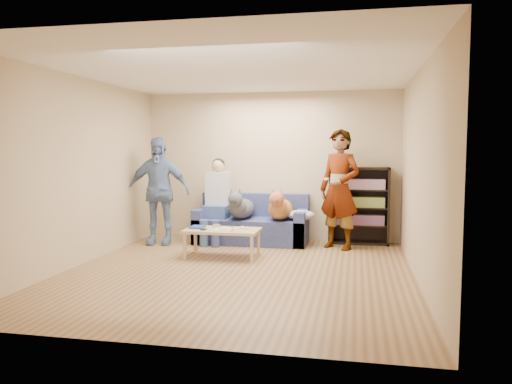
% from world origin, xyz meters
% --- Properties ---
extents(ground, '(5.00, 5.00, 0.00)m').
position_xyz_m(ground, '(0.00, 0.00, 0.00)').
color(ground, brown).
rests_on(ground, ground).
extents(ceiling, '(5.00, 5.00, 0.00)m').
position_xyz_m(ceiling, '(0.00, 0.00, 2.60)').
color(ceiling, white).
rests_on(ceiling, ground).
extents(wall_back, '(4.50, 0.00, 4.50)m').
position_xyz_m(wall_back, '(0.00, 2.50, 1.30)').
color(wall_back, tan).
rests_on(wall_back, ground).
extents(wall_front, '(4.50, 0.00, 4.50)m').
position_xyz_m(wall_front, '(0.00, -2.50, 1.30)').
color(wall_front, tan).
rests_on(wall_front, ground).
extents(wall_left, '(0.00, 5.00, 5.00)m').
position_xyz_m(wall_left, '(-2.25, 0.00, 1.30)').
color(wall_left, tan).
rests_on(wall_left, ground).
extents(wall_right, '(0.00, 5.00, 5.00)m').
position_xyz_m(wall_right, '(2.25, 0.00, 1.30)').
color(wall_right, tan).
rests_on(wall_right, ground).
extents(blanket, '(0.47, 0.40, 0.16)m').
position_xyz_m(blanket, '(0.60, 1.98, 0.51)').
color(blanket, '#B3B2B7').
rests_on(blanket, sofa).
extents(person_standing_right, '(0.84, 0.75, 1.92)m').
position_xyz_m(person_standing_right, '(1.24, 1.82, 0.96)').
color(person_standing_right, gray).
rests_on(person_standing_right, ground).
extents(person_standing_left, '(1.11, 0.58, 1.81)m').
position_xyz_m(person_standing_left, '(-1.77, 1.63, 0.90)').
color(person_standing_left, '#6F7DB2').
rests_on(person_standing_left, ground).
extents(held_controller, '(0.07, 0.14, 0.03)m').
position_xyz_m(held_controller, '(1.04, 1.62, 1.14)').
color(held_controller, white).
rests_on(held_controller, person_standing_right).
extents(notebook_blue, '(0.20, 0.26, 0.03)m').
position_xyz_m(notebook_blue, '(-0.84, 0.89, 0.43)').
color(notebook_blue, navy).
rests_on(notebook_blue, coffee_table).
extents(papers, '(0.26, 0.20, 0.02)m').
position_xyz_m(papers, '(-0.39, 0.74, 0.43)').
color(papers, white).
rests_on(papers, coffee_table).
extents(magazine, '(0.22, 0.17, 0.01)m').
position_xyz_m(magazine, '(-0.36, 0.76, 0.44)').
color(magazine, '#B5B190').
rests_on(magazine, coffee_table).
extents(camera_silver, '(0.11, 0.06, 0.05)m').
position_xyz_m(camera_silver, '(-0.56, 0.96, 0.45)').
color(camera_silver, silver).
rests_on(camera_silver, coffee_table).
extents(controller_a, '(0.04, 0.13, 0.03)m').
position_xyz_m(controller_a, '(-0.16, 0.94, 0.43)').
color(controller_a, silver).
rests_on(controller_a, coffee_table).
extents(controller_b, '(0.09, 0.06, 0.03)m').
position_xyz_m(controller_b, '(-0.08, 0.86, 0.43)').
color(controller_b, silver).
rests_on(controller_b, coffee_table).
extents(headphone_cup_a, '(0.07, 0.07, 0.02)m').
position_xyz_m(headphone_cup_a, '(-0.24, 0.82, 0.43)').
color(headphone_cup_a, white).
rests_on(headphone_cup_a, coffee_table).
extents(headphone_cup_b, '(0.07, 0.07, 0.02)m').
position_xyz_m(headphone_cup_b, '(-0.24, 0.90, 0.43)').
color(headphone_cup_b, silver).
rests_on(headphone_cup_b, coffee_table).
extents(pen_orange, '(0.13, 0.06, 0.01)m').
position_xyz_m(pen_orange, '(-0.46, 0.68, 0.42)').
color(pen_orange, orange).
rests_on(pen_orange, coffee_table).
extents(pen_black, '(0.13, 0.08, 0.01)m').
position_xyz_m(pen_black, '(-0.32, 1.02, 0.42)').
color(pen_black, black).
rests_on(pen_black, coffee_table).
extents(wallet, '(0.07, 0.12, 0.02)m').
position_xyz_m(wallet, '(-0.69, 0.72, 0.43)').
color(wallet, black).
rests_on(wallet, coffee_table).
extents(sofa, '(1.90, 0.85, 0.82)m').
position_xyz_m(sofa, '(-0.25, 2.10, 0.28)').
color(sofa, '#515B93').
rests_on(sofa, ground).
extents(person_seated, '(0.40, 0.73, 1.47)m').
position_xyz_m(person_seated, '(-0.85, 1.97, 0.77)').
color(person_seated, '#3A4981').
rests_on(person_seated, sofa).
extents(dog_gray, '(0.39, 1.24, 0.56)m').
position_xyz_m(dog_gray, '(-0.40, 1.90, 0.62)').
color(dog_gray, '#4F5159').
rests_on(dog_gray, sofa).
extents(dog_tan, '(0.39, 1.16, 0.57)m').
position_xyz_m(dog_tan, '(0.26, 1.92, 0.63)').
color(dog_tan, '#C3733B').
rests_on(dog_tan, sofa).
extents(coffee_table, '(1.10, 0.60, 0.42)m').
position_xyz_m(coffee_table, '(-0.44, 0.84, 0.37)').
color(coffee_table, tan).
rests_on(coffee_table, ground).
extents(bookshelf, '(1.00, 0.34, 1.30)m').
position_xyz_m(bookshelf, '(1.55, 2.33, 0.68)').
color(bookshelf, black).
rests_on(bookshelf, ground).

